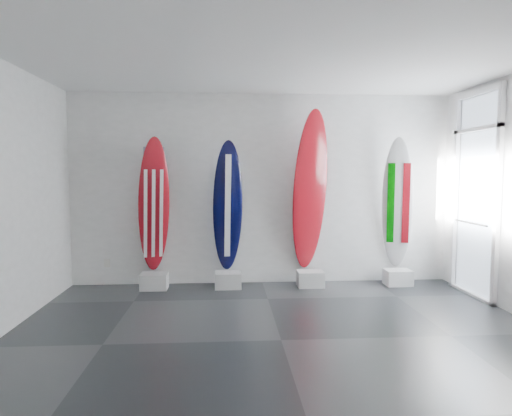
{
  "coord_description": "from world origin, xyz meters",
  "views": [
    {
      "loc": [
        -0.57,
        -4.54,
        1.77
      ],
      "look_at": [
        -0.18,
        1.4,
        1.29
      ],
      "focal_mm": 31.17,
      "sensor_mm": 36.0,
      "label": 1
    }
  ],
  "objects": [
    {
      "name": "floor",
      "position": [
        0.0,
        0.0,
        0.0
      ],
      "size": [
        6.0,
        6.0,
        0.0
      ],
      "primitive_type": "plane",
      "color": "black",
      "rests_on": "ground"
    },
    {
      "name": "ceiling",
      "position": [
        0.0,
        0.0,
        3.0
      ],
      "size": [
        6.0,
        6.0,
        0.0
      ],
      "primitive_type": "plane",
      "rotation": [
        3.14,
        0.0,
        0.0
      ],
      "color": "white",
      "rests_on": "wall_back"
    },
    {
      "name": "wall_back",
      "position": [
        0.0,
        2.5,
        1.5
      ],
      "size": [
        6.0,
        0.0,
        6.0
      ],
      "primitive_type": "plane",
      "rotation": [
        1.57,
        0.0,
        0.0
      ],
      "color": "silver",
      "rests_on": "ground"
    },
    {
      "name": "wall_front",
      "position": [
        0.0,
        -2.5,
        1.5
      ],
      "size": [
        6.0,
        0.0,
        6.0
      ],
      "primitive_type": "plane",
      "rotation": [
        -1.57,
        0.0,
        0.0
      ],
      "color": "silver",
      "rests_on": "ground"
    },
    {
      "name": "display_block_usa",
      "position": [
        -1.67,
        2.18,
        0.12
      ],
      "size": [
        0.4,
        0.3,
        0.24
      ],
      "primitive_type": "cube",
      "color": "silver",
      "rests_on": "floor"
    },
    {
      "name": "surfboard_usa",
      "position": [
        -1.67,
        2.28,
        1.27
      ],
      "size": [
        0.57,
        0.52,
        2.07
      ],
      "primitive_type": "ellipsoid",
      "rotation": [
        0.15,
        0.0,
        0.32
      ],
      "color": "maroon",
      "rests_on": "display_block_usa"
    },
    {
      "name": "display_block_navy",
      "position": [
        -0.55,
        2.18,
        0.12
      ],
      "size": [
        0.4,
        0.3,
        0.24
      ],
      "primitive_type": "cube",
      "color": "silver",
      "rests_on": "floor"
    },
    {
      "name": "surfboard_navy",
      "position": [
        -0.55,
        2.28,
        1.25
      ],
      "size": [
        0.5,
        0.38,
        2.02
      ],
      "primitive_type": "ellipsoid",
      "rotation": [
        0.11,
        0.0,
        0.16
      ],
      "color": "black",
      "rests_on": "display_block_navy"
    },
    {
      "name": "display_block_swiss",
      "position": [
        0.72,
        2.18,
        0.12
      ],
      "size": [
        0.4,
        0.3,
        0.24
      ],
      "primitive_type": "cube",
      "color": "silver",
      "rests_on": "floor"
    },
    {
      "name": "surfboard_swiss",
      "position": [
        0.72,
        2.28,
        1.48
      ],
      "size": [
        0.66,
        0.56,
        2.49
      ],
      "primitive_type": "ellipsoid",
      "rotation": [
        0.14,
        0.0,
        0.27
      ],
      "color": "maroon",
      "rests_on": "display_block_swiss"
    },
    {
      "name": "display_block_italy",
      "position": [
        2.12,
        2.18,
        0.12
      ],
      "size": [
        0.4,
        0.3,
        0.24
      ],
      "primitive_type": "cube",
      "color": "silver",
      "rests_on": "floor"
    },
    {
      "name": "surfboard_italy",
      "position": [
        2.12,
        2.28,
        1.27
      ],
      "size": [
        0.58,
        0.55,
        2.08
      ],
      "primitive_type": "ellipsoid",
      "rotation": [
        0.16,
        0.0,
        -0.35
      ],
      "color": "silver",
      "rests_on": "display_block_italy"
    },
    {
      "name": "wall_outlet",
      "position": [
        -2.45,
        2.48,
        0.35
      ],
      "size": [
        0.09,
        0.02,
        0.13
      ],
      "primitive_type": "cube",
      "color": "silver",
      "rests_on": "wall_back"
    },
    {
      "name": "glass_door",
      "position": [
        2.97,
        1.55,
        1.43
      ],
      "size": [
        0.12,
        1.16,
        2.85
      ],
      "primitive_type": null,
      "color": "white",
      "rests_on": "floor"
    }
  ]
}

